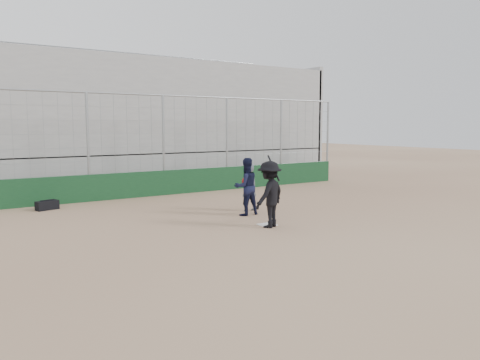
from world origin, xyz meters
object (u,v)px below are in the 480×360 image
equipment_bag (47,205)px  batter_at_plate (269,194)px  catcher_crouched (246,196)px  umpire (249,190)px

equipment_bag → batter_at_plate: bearing=-53.4°
batter_at_plate → catcher_crouched: 1.84m
catcher_crouched → equipment_bag: 6.72m
catcher_crouched → umpire: (0.51, 0.57, 0.10)m
umpire → equipment_bag: 6.77m
catcher_crouched → equipment_bag: (-5.02, 4.44, -0.45)m
umpire → batter_at_plate: bearing=66.5°
batter_at_plate → umpire: size_ratio=1.40×
batter_at_plate → equipment_bag: 7.77m
umpire → equipment_bag: (-5.53, 3.87, -0.55)m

